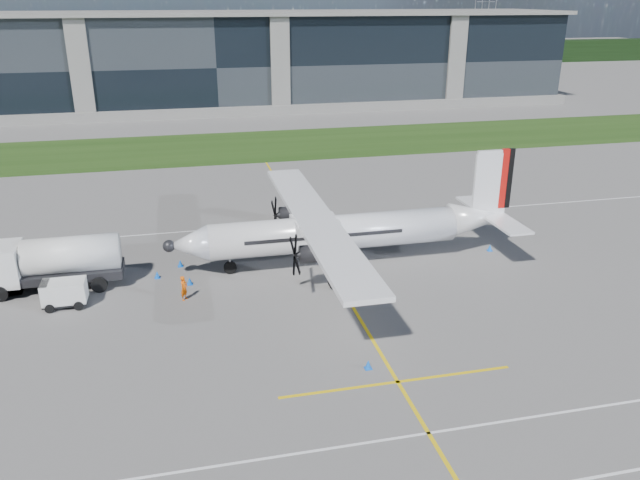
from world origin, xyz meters
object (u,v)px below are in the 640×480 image
Objects in this scene: fuel_tanker_truck at (41,264)px; baggage_tug at (65,294)px; ground_crew_person at (184,286)px; safety_cone_nose_stbd at (180,263)px; safety_cone_nose_port at (190,281)px; safety_cone_fwd at (157,275)px; turboprop_aircraft at (347,212)px; safety_cone_tail at (490,248)px; pylon_east at (485,7)px; safety_cone_portwing at (368,364)px; safety_cone_stbdwing at (291,206)px.

fuel_tanker_truck reaches higher than baggage_tug.
ground_crew_person is 5.40m from safety_cone_nose_stbd.
safety_cone_fwd is at bearing 144.20° from safety_cone_nose_port.
safety_cone_fwd is at bearing 178.44° from turboprop_aircraft.
ground_crew_person is 22.79m from safety_cone_tail.
turboprop_aircraft is at bearing 7.94° from baggage_tug.
fuel_tanker_truck reaches higher than safety_cone_nose_port.
ground_crew_person is (-92.05, -144.43, -14.08)m from pylon_east.
fuel_tanker_truck is at bearing 101.03° from ground_crew_person.
safety_cone_nose_port is 2.61m from safety_cone_fwd.
turboprop_aircraft is at bearing 6.04° from safety_cone_nose_port.
safety_cone_tail is at bearing -1.09° from turboprop_aircraft.
ground_crew_person is at bearing -163.64° from turboprop_aircraft.
ground_crew_person is (7.16, -0.77, 0.09)m from baggage_tug.
safety_cone_stbdwing is at bearing 88.22° from safety_cone_portwing.
turboprop_aircraft is 51.42× the size of safety_cone_nose_stbd.
safety_cone_tail is (29.72, 2.38, -0.58)m from baggage_tug.
baggage_tug is 5.51× the size of safety_cone_nose_stbd.
baggage_tug is at bearing -151.44° from safety_cone_fwd.
baggage_tug is 29.82m from safety_cone_tail.
safety_cone_nose_port is 1.00× the size of safety_cone_stbdwing.
safety_cone_fwd is 24.30m from safety_cone_tail.
fuel_tanker_truck is 3.49m from baggage_tug.
safety_cone_nose_port is 1.00× the size of safety_cone_nose_stbd.
safety_cone_stbdwing is at bearing 48.03° from safety_cone_nose_stbd.
baggage_tug is 7.70m from safety_cone_nose_port.
pylon_east reaches higher than safety_cone_stbdwing.
safety_cone_nose_stbd is (-11.61, 2.00, -3.61)m from turboprop_aircraft.
safety_cone_nose_port is at bearing -80.11° from safety_cone_nose_stbd.
safety_cone_nose_stbd is 14.90m from safety_cone_stbdwing.
turboprop_aircraft reaches higher than safety_cone_stbdwing.
pylon_east is 1.17× the size of turboprop_aircraft.
turboprop_aircraft reaches higher than safety_cone_tail.
safety_cone_nose_stbd is (1.57, 1.64, 0.00)m from safety_cone_fwd.
safety_cone_nose_stbd and safety_cone_portwing have the same top height.
pylon_east is 10.89× the size of baggage_tug.
safety_cone_portwing is (8.97, -10.09, -0.67)m from ground_crew_person.
safety_cone_nose_stbd is 22.84m from safety_cone_tail.
safety_cone_fwd is (5.42, 2.95, -0.58)m from baggage_tug.
fuel_tanker_truck is at bearing -125.64° from pylon_east.
baggage_tug reaches higher than safety_cone_portwing.
baggage_tug is 1.50× the size of ground_crew_person.
turboprop_aircraft is 13.66m from safety_cone_stbdwing.
safety_cone_tail is at bearing -5.55° from safety_cone_nose_stbd.
pylon_east is at bearing 1.04° from ground_crew_person.
safety_cone_fwd is at bearing 127.79° from safety_cone_portwing.
safety_cone_portwing is at bearing -52.21° from safety_cone_fwd.
pylon_east is 158.14m from safety_cone_tail.
safety_cone_stbdwing is (9.96, 11.07, 0.00)m from safety_cone_nose_stbd.
pylon_east is 16.33× the size of ground_crew_person.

